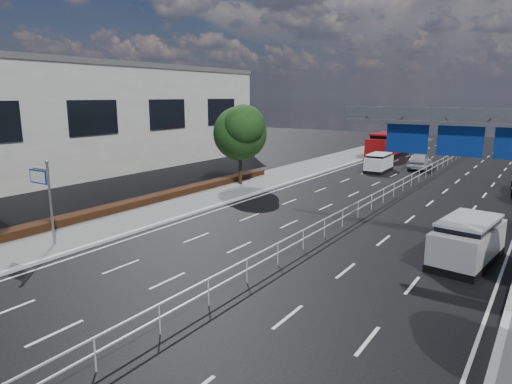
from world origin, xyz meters
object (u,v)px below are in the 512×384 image
Objects in this scene: white_minivan at (379,163)px; near_car_dark at (447,140)px; near_car_silver at (420,161)px; overhead_gantry at (478,136)px; red_bus at (388,144)px; silver_minivan at (468,241)px; parked_car_teal at (469,231)px; toilet_sign at (44,188)px.

white_minivan is 0.81× the size of near_car_dark.
white_minivan is 4.95m from near_car_silver.
near_car_silver is (-8.57, 25.33, -4.77)m from overhead_gantry.
silver_minivan is at bearing -66.56° from red_bus.
near_car_dark is at bearing -89.30° from near_car_silver.
white_minivan reaches higher than parked_car_teal.
overhead_gantry is 5.37m from parked_car_teal.
near_car_silver is 0.96× the size of near_car_dark.
white_minivan is 0.85× the size of near_car_silver.
red_bus is at bearing 101.78° from white_minivan.
overhead_gantry reaches higher than white_minivan.
near_car_dark is (-2.21, 24.54, 0.01)m from near_car_silver.
toilet_sign is 0.43× the size of red_bus.
red_bus is at bearing 107.81° from parked_car_teal.
near_car_dark is 52.12m from silver_minivan.
silver_minivan is at bearing 103.85° from near_car_silver.
silver_minivan reaches higher than parked_car_teal.
white_minivan is at bearing 124.54° from silver_minivan.
silver_minivan is 3.08m from parked_car_teal.
red_bus is 2.31× the size of parked_car_teal.
red_bus is at bearing -57.34° from near_car_silver.
overhead_gantry reaches higher than near_car_dark.
overhead_gantry is 24.69m from white_minivan.
parked_car_teal is at bearing 101.22° from near_car_dark.
toilet_sign reaches higher than red_bus.
toilet_sign is 36.60m from near_car_silver.
overhead_gantry is 2.34× the size of parked_car_teal.
near_car_dark is at bearing 102.19° from overhead_gantry.
overhead_gantry reaches higher than parked_car_teal.
overhead_gantry is 2.08× the size of near_car_silver.
near_car_dark is at bearing 109.18° from silver_minivan.
near_car_silver is at bearing 108.69° from overhead_gantry.
near_car_dark is at bearing 83.41° from toilet_sign.
toilet_sign is 0.85× the size of silver_minivan.
silver_minivan is (14.40, -33.92, -0.57)m from red_bus.
white_minivan is 22.42m from parked_car_teal.
red_bus is 1.98× the size of silver_minivan.
overhead_gantry is at bearing -66.11° from red_bus.
silver_minivan is at bearing 100.93° from near_car_dark.
white_minivan is 0.95× the size of parked_car_teal.
silver_minivan is (10.94, -50.96, 0.15)m from near_car_dark.
near_car_silver is (5.67, -7.50, -0.73)m from red_bus.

